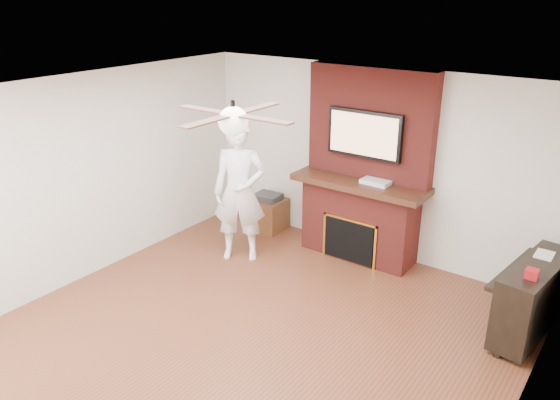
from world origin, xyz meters
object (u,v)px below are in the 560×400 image
Objects in this scene: fireplace at (363,185)px; piano at (532,297)px; person at (240,192)px; side_table at (268,213)px.

fireplace is 1.94× the size of piano.
person is 1.20m from side_table.
side_table is 0.43× the size of piano.
fireplace reaches higher than side_table.
person is 3.38× the size of side_table.
piano is (3.55, 0.38, -0.50)m from person.
piano is (2.30, -0.63, -0.56)m from fireplace.
piano is (3.81, -0.56, 0.18)m from side_table.
fireplace is 2.45m from piano.
person is (-1.25, -1.02, -0.06)m from fireplace.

